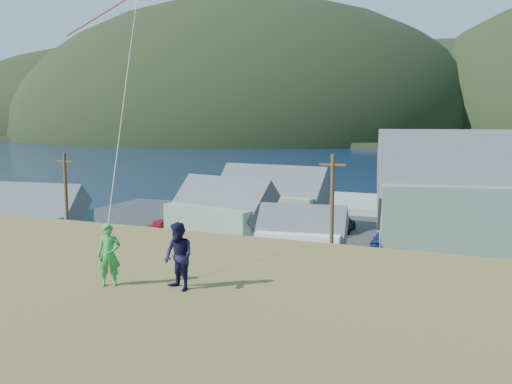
% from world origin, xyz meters
% --- Properties ---
extents(ground, '(900.00, 900.00, 0.00)m').
position_xyz_m(ground, '(0.00, 0.00, 0.00)').
color(ground, '#0A1638').
rests_on(ground, ground).
extents(grass_strip, '(110.00, 8.00, 0.10)m').
position_xyz_m(grass_strip, '(0.00, -2.00, 0.05)').
color(grass_strip, '#4C3D19').
rests_on(grass_strip, ground).
extents(waterfront_lot, '(72.00, 36.00, 0.12)m').
position_xyz_m(waterfront_lot, '(0.00, 17.00, 0.06)').
color(waterfront_lot, '#28282B').
rests_on(waterfront_lot, ground).
extents(wharf, '(26.00, 14.00, 0.90)m').
position_xyz_m(wharf, '(-6.00, 40.00, 0.45)').
color(wharf, gray).
rests_on(wharf, ground).
extents(far_shore, '(900.00, 320.00, 2.00)m').
position_xyz_m(far_shore, '(0.00, 330.00, 1.00)').
color(far_shore, black).
rests_on(far_shore, ground).
extents(shed_teal, '(9.34, 7.12, 6.81)m').
position_xyz_m(shed_teal, '(-27.51, 6.76, 2.54)').
color(shed_teal, '#2F6D6F').
rests_on(shed_teal, waterfront_lot).
extents(shed_palegreen_near, '(10.70, 7.89, 7.04)m').
position_xyz_m(shed_palegreen_near, '(-13.62, 15.97, 2.65)').
color(shed_palegreen_near, slate).
rests_on(shed_palegreen_near, waterfront_lot).
extents(shed_white, '(7.50, 5.51, 5.51)m').
position_xyz_m(shed_white, '(-4.10, 10.72, 2.14)').
color(shed_white, white).
rests_on(shed_white, waterfront_lot).
extents(shed_palegreen_far, '(12.02, 7.41, 7.82)m').
position_xyz_m(shed_palegreen_far, '(-11.64, 23.39, 2.98)').
color(shed_palegreen_far, slate).
rests_on(shed_palegreen_far, waterfront_lot).
extents(utility_poles, '(32.65, 0.24, 9.15)m').
position_xyz_m(utility_poles, '(-1.89, 1.50, 4.49)').
color(utility_poles, '#47331E').
rests_on(utility_poles, waterfront_lot).
extents(parked_cars, '(24.13, 13.02, 1.55)m').
position_xyz_m(parked_cars, '(-8.88, 20.82, 0.83)').
color(parked_cars, '#A51422').
rests_on(parked_cars, waterfront_lot).
extents(kite_flyer_green, '(0.70, 0.63, 1.60)m').
position_xyz_m(kite_flyer_green, '(0.80, -19.46, 8.00)').
color(kite_flyer_green, green).
rests_on(kite_flyer_green, hillside).
extents(kite_flyer_navy, '(1.01, 0.92, 1.70)m').
position_xyz_m(kite_flyer_navy, '(2.60, -19.06, 8.05)').
color(kite_flyer_navy, black).
rests_on(kite_flyer_navy, hillside).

